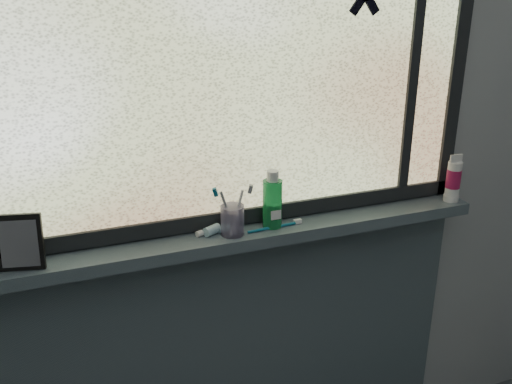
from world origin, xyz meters
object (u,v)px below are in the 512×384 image
object	(u,v)px
toothbrush_cup	(232,220)
cream_tube	(454,176)
vanity_mirror	(19,242)
mouthwash_bottle	(272,199)

from	to	relation	value
toothbrush_cup	cream_tube	distance (m)	0.82
vanity_mirror	cream_tube	size ratio (longest dim) A/B	1.29
vanity_mirror	mouthwash_bottle	distance (m)	0.75
toothbrush_cup	cream_tube	size ratio (longest dim) A/B	0.78
vanity_mirror	mouthwash_bottle	bearing A→B (deg)	14.27
vanity_mirror	mouthwash_bottle	xyz separation A→B (m)	(0.75, 0.02, 0.02)
cream_tube	toothbrush_cup	bearing A→B (deg)	179.43
toothbrush_cup	vanity_mirror	bearing A→B (deg)	-179.74
vanity_mirror	cream_tube	xyz separation A→B (m)	(1.42, -0.01, 0.01)
vanity_mirror	cream_tube	world-z (taller)	vanity_mirror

